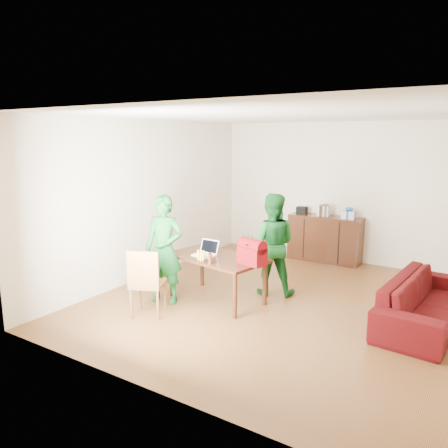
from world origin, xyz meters
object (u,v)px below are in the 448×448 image
Objects in this scene: laptop at (204,253)px; sofa at (426,302)px; person_far at (271,244)px; red_bag at (252,254)px; person_near at (164,249)px; chair at (148,296)px; bottle at (210,258)px; table at (217,262)px.

laptop reaches higher than sofa.
person_far is 4.09× the size of red_bag.
red_bag is (1.26, 0.37, 0.02)m from person_near.
chair is 5.70× the size of bottle.
sofa is at bearing 23.19° from bottle.
sofa is (2.23, 0.05, -0.48)m from person_far.
chair reaches higher than sofa.
person_near is (-0.62, -0.45, 0.20)m from table.
person_far is at bearing 69.29° from bottle.
bottle is (-0.41, -1.08, -0.03)m from person_far.
sofa is at bearing 25.28° from table.
person_far is 1.06m from laptop.
table is at bearing 109.86° from sofa.
sofa is (2.14, 0.83, -0.52)m from red_bag.
chair is (-0.49, -0.97, -0.32)m from table.
chair is at bearing -106.75° from laptop.
table is 1.66× the size of chair.
person_far reaches higher than sofa.
chair is at bearing 122.54° from sofa.
chair is 2.92× the size of laptop.
table is at bearing 27.49° from laptop.
person_near is 0.76× the size of sofa.
table is 9.46× the size of bottle.
red_bag is (0.81, -0.00, 0.10)m from laptop.
red_bag is 2.35m from sofa.
person_far is at bearing 96.07° from sofa.
person_near is 1.31m from red_bag.
person_far is (0.55, 0.70, 0.19)m from table.
table reaches higher than sofa.
person_far is at bearing 30.83° from person_near.
table is 0.75× the size of sofa.
person_near is at bearing 22.79° from person_far.
person_near is at bearing -137.63° from laptop.
chair reaches higher than table.
red_bag reaches higher than laptop.
sofa is (2.77, 0.75, -0.29)m from table.
red_bag is (1.13, 0.89, 0.55)m from chair.
chair is 0.75m from person_near.
laptop is 0.44m from bottle.
sofa is at bearing 18.42° from laptop.
person_near is 0.58m from laptop.
bottle is (0.76, 0.07, -0.04)m from person_near.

